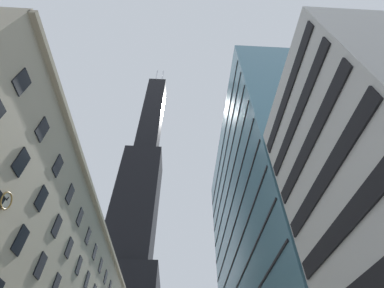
{
  "coord_description": "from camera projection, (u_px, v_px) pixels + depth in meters",
  "views": [
    {
      "loc": [
        2.27,
        -13.63,
        1.53
      ],
      "look_at": [
        3.71,
        14.89,
        32.44
      ],
      "focal_mm": 24.98,
      "sensor_mm": 36.0,
      "label": 1
    }
  ],
  "objects": [
    {
      "name": "dark_skyscraper",
      "position": [
        132.0,
        231.0,
        115.7
      ],
      "size": [
        27.46,
        27.46,
        206.63
      ],
      "color": "black",
      "rests_on": "ground"
    },
    {
      "name": "glass_office_midrise",
      "position": [
        282.0,
        231.0,
        45.03
      ],
      "size": [
        17.08,
        42.67,
        49.24
      ],
      "color": "teal",
      "rests_on": "ground"
    }
  ]
}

